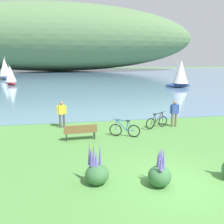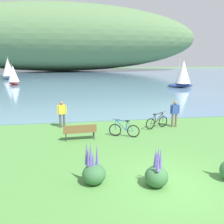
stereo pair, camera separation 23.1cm
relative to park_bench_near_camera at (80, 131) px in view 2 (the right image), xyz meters
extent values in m
plane|color=#518E42|center=(3.10, -5.37, -0.52)|extent=(200.00, 200.00, 0.00)
cube|color=#5B7F9E|center=(3.10, 43.73, -0.50)|extent=(180.00, 80.00, 0.04)
ellipsoid|color=#567A4C|center=(-4.00, 69.32, 9.94)|extent=(89.56, 28.00, 20.84)
cube|color=brown|center=(0.00, 0.08, -0.07)|extent=(1.83, 0.59, 0.05)
cube|color=brown|center=(0.01, -0.13, 0.15)|extent=(1.80, 0.15, 0.40)
cylinder|color=#2D2D33|center=(-0.78, 0.20, -0.30)|extent=(0.05, 0.05, 0.45)
cylinder|color=#2D2D33|center=(0.75, 0.29, -0.30)|extent=(0.05, 0.05, 0.45)
cylinder|color=#2D2D33|center=(-0.76, -0.13, -0.30)|extent=(0.05, 0.05, 0.45)
cylinder|color=#2D2D33|center=(0.77, -0.04, -0.30)|extent=(0.05, 0.05, 0.45)
torus|color=black|center=(5.40, 1.73, -0.16)|extent=(0.69, 0.33, 0.72)
torus|color=black|center=(4.42, 1.33, -0.16)|extent=(0.69, 0.33, 0.72)
cylinder|color=black|center=(5.08, 1.60, 0.15)|extent=(0.58, 0.27, 0.61)
cylinder|color=black|center=(5.05, 1.58, 0.41)|extent=(0.62, 0.28, 0.09)
cylinder|color=black|center=(4.78, 1.48, 0.12)|extent=(0.13, 0.09, 0.54)
cylinder|color=black|center=(4.62, 1.41, -0.15)|extent=(0.41, 0.19, 0.05)
cylinder|color=black|center=(4.58, 1.40, 0.11)|extent=(0.35, 0.16, 0.56)
cylinder|color=black|center=(5.37, 1.72, 0.14)|extent=(0.09, 0.07, 0.60)
cube|color=black|center=(4.74, 1.46, 0.42)|extent=(0.26, 0.18, 0.05)
cylinder|color=black|center=(5.35, 1.71, 0.48)|extent=(0.45, 0.20, 0.02)
torus|color=black|center=(2.01, 0.36, -0.16)|extent=(0.69, 0.31, 0.72)
torus|color=black|center=(3.00, -0.01, -0.16)|extent=(0.69, 0.31, 0.72)
cylinder|color=#1E4CB2|center=(2.33, 0.24, 0.15)|extent=(0.58, 0.26, 0.61)
cylinder|color=#1E4CB2|center=(2.37, 0.22, 0.41)|extent=(0.63, 0.27, 0.09)
cylinder|color=#1E4CB2|center=(2.64, 0.12, 0.12)|extent=(0.13, 0.08, 0.54)
cylinder|color=#1E4CB2|center=(2.80, 0.06, -0.15)|extent=(0.41, 0.18, 0.05)
cylinder|color=#1E4CB2|center=(2.83, 0.05, 0.11)|extent=(0.35, 0.16, 0.56)
cylinder|color=#1E4CB2|center=(2.04, 0.35, 0.14)|extent=(0.09, 0.06, 0.60)
cube|color=black|center=(2.67, 0.11, 0.42)|extent=(0.26, 0.18, 0.05)
cylinder|color=black|center=(2.06, 0.34, 0.48)|extent=(0.46, 0.19, 0.02)
cylinder|color=#4C4C51|center=(-1.18, 2.64, -0.08)|extent=(0.14, 0.14, 0.88)
cylinder|color=#4C4C51|center=(-0.94, 2.69, -0.08)|extent=(0.14, 0.14, 0.88)
cube|color=yellow|center=(-1.06, 2.67, 0.66)|extent=(0.41, 0.28, 0.60)
sphere|color=#9E7051|center=(-1.06, 2.67, 1.08)|extent=(0.22, 0.22, 0.22)
cylinder|color=yellow|center=(-1.32, 2.62, 0.66)|extent=(0.09, 0.09, 0.56)
cylinder|color=yellow|center=(-0.80, 2.71, 0.66)|extent=(0.09, 0.09, 0.56)
cylinder|color=#72604C|center=(6.01, 1.66, -0.08)|extent=(0.14, 0.14, 0.88)
cylinder|color=#72604C|center=(6.25, 1.65, -0.08)|extent=(0.14, 0.14, 0.88)
cube|color=#334CA5|center=(6.13, 1.65, 0.66)|extent=(0.39, 0.23, 0.60)
sphere|color=#9E7051|center=(6.13, 1.65, 1.08)|extent=(0.22, 0.22, 0.22)
cylinder|color=#334CA5|center=(5.87, 1.66, 0.66)|extent=(0.09, 0.09, 0.56)
cylinder|color=#334CA5|center=(6.39, 1.64, 0.66)|extent=(0.09, 0.09, 0.56)
ellipsoid|color=#386B3D|center=(0.37, -4.88, -0.16)|extent=(0.85, 0.85, 0.72)
cylinder|color=#386B3D|center=(0.17, -4.88, 0.11)|extent=(0.02, 0.02, 0.12)
cone|color=#6B5BB7|center=(0.17, -4.88, 0.52)|extent=(0.12, 0.12, 0.69)
cylinder|color=#386B3D|center=(0.12, -4.74, 0.11)|extent=(0.02, 0.02, 0.12)
cone|color=#6B5BB7|center=(0.12, -4.74, 0.61)|extent=(0.15, 0.15, 0.86)
cylinder|color=#386B3D|center=(0.49, -4.81, 0.11)|extent=(0.02, 0.02, 0.12)
cone|color=#6B5BB7|center=(0.49, -4.81, 0.58)|extent=(0.11, 0.11, 0.81)
cylinder|color=#386B3D|center=(0.33, -4.92, 0.11)|extent=(0.02, 0.02, 0.12)
cone|color=#6B5BB7|center=(0.33, -4.92, 0.43)|extent=(0.11, 0.11, 0.51)
cylinder|color=#386B3D|center=(0.26, -4.90, 0.11)|extent=(0.02, 0.02, 0.12)
cone|color=#6B5BB7|center=(0.26, -4.90, 0.63)|extent=(0.14, 0.14, 0.92)
cylinder|color=#386B3D|center=(0.34, -4.91, 0.11)|extent=(0.02, 0.02, 0.12)
cone|color=#6B5BB7|center=(0.34, -4.91, 0.44)|extent=(0.12, 0.12, 0.52)
ellipsoid|color=#386B3D|center=(2.51, -5.41, -0.15)|extent=(0.82, 0.82, 0.74)
cylinder|color=#386B3D|center=(2.53, -5.31, 0.13)|extent=(0.02, 0.02, 0.12)
cone|color=#6B5BB7|center=(2.53, -5.31, 0.49)|extent=(0.13, 0.13, 0.60)
cylinder|color=#386B3D|center=(2.45, -5.43, 0.13)|extent=(0.02, 0.02, 0.12)
cone|color=#6B5BB7|center=(2.45, -5.43, 0.47)|extent=(0.11, 0.11, 0.55)
cylinder|color=#386B3D|center=(2.44, -5.67, 0.13)|extent=(0.02, 0.02, 0.12)
cone|color=#6B5BB7|center=(2.44, -5.67, 0.46)|extent=(0.14, 0.14, 0.53)
cylinder|color=#386B3D|center=(2.59, -5.49, 0.13)|extent=(0.02, 0.02, 0.12)
cone|color=#6B5BB7|center=(2.59, -5.49, 0.56)|extent=(0.13, 0.13, 0.73)
cylinder|color=#386B3D|center=(2.45, -5.37, 0.13)|extent=(0.02, 0.02, 0.12)
cone|color=#6B5BB7|center=(2.45, -5.37, 0.51)|extent=(0.12, 0.12, 0.64)
cylinder|color=#386B3D|center=(2.62, -5.21, 0.13)|extent=(0.02, 0.02, 0.12)
cone|color=#6B5BB7|center=(2.62, -5.21, 0.54)|extent=(0.13, 0.13, 0.69)
ellipsoid|color=navy|center=(-13.31, 40.33, -0.14)|extent=(1.33, 3.92, 0.67)
cylinder|color=#B2B2B2|center=(-13.33, 40.63, 2.12)|extent=(0.10, 0.10, 3.86)
cone|color=white|center=(-13.29, 39.97, 1.93)|extent=(2.43, 2.43, 3.47)
ellipsoid|color=#B22323|center=(-9.98, 28.99, -0.23)|extent=(2.40, 2.77, 0.50)
cylinder|color=#B2B2B2|center=(-10.12, 29.17, 1.46)|extent=(0.07, 0.07, 2.88)
cone|color=white|center=(-9.82, 28.78, 1.32)|extent=(2.40, 2.40, 2.59)
ellipsoid|color=navy|center=(15.25, 21.14, -0.16)|extent=(3.80, 1.49, 0.65)
cylinder|color=#B2B2B2|center=(14.96, 21.17, 2.02)|extent=(0.09, 0.09, 3.70)
cone|color=white|center=(15.59, 21.09, 1.83)|extent=(2.45, 2.45, 3.33)
camera|label=1|loc=(-0.47, -12.89, 3.93)|focal=39.26mm
camera|label=2|loc=(-0.24, -12.93, 3.93)|focal=39.26mm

